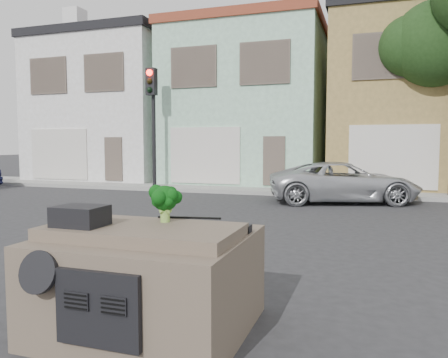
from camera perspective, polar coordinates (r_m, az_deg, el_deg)
The scene contains 11 objects.
ground_plane at distance 7.53m, azimuth 1.42°, elevation -10.28°, with size 120.00×120.00×0.00m, color #303033.
sidewalk at distance 17.69m, azimuth 11.42°, elevation -1.53°, with size 40.00×3.00×0.15m, color gray.
townhouse_white at distance 25.22m, azimuth -13.15°, elevation 8.66°, with size 7.20×8.20×7.55m, color white.
townhouse_mint at distance 22.26m, azimuth 3.77°, elevation 9.33°, with size 7.20×8.20×7.55m, color #A5D6B7.
townhouse_tan at distance 21.62m, azimuth 23.64°, elevation 9.10°, with size 7.20×8.20×7.55m, color #9C8146.
silver_pickup at distance 15.01m, azimuth 15.31°, elevation -2.97°, with size 2.23×4.84×1.35m, color silver.
traffic_signal at distance 18.59m, azimuth -9.29°, elevation 6.43°, with size 0.40×0.40×5.10m, color black.
car_dashboard at distance 4.70m, azimuth -9.58°, elevation -12.44°, with size 2.00×1.80×1.12m, color brown.
instrument_hump at distance 4.56m, azimuth -18.25°, elevation -4.60°, with size 0.48×0.38×0.20m, color black.
wiper_arm at distance 4.78m, azimuth -4.55°, elevation -5.05°, with size 0.70×0.03×0.02m, color black.
broccoli at distance 4.58m, azimuth -7.72°, elevation -3.17°, with size 0.32×0.32×0.39m, color #08350A.
Camera 1 is at (2.12, -6.96, 1.93)m, focal length 35.00 mm.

